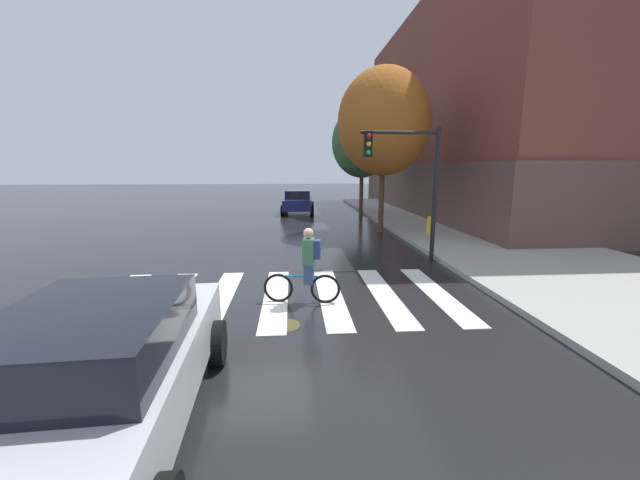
# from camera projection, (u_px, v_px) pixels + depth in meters

# --- Properties ---
(ground_plane) EXTENTS (120.00, 120.00, 0.00)m
(ground_plane) POSITION_uv_depth(u_px,v_px,m) (256.00, 297.00, 8.62)
(ground_plane) COLOR black
(sidewalk) EXTENTS (6.50, 50.00, 0.15)m
(sidewalk) POSITION_uv_depth(u_px,v_px,m) (609.00, 286.00, 9.25)
(sidewalk) COLOR #9E9B93
(sidewalk) RESTS_ON ground
(crosswalk_stripes) EXTENTS (8.22, 4.12, 0.01)m
(crosswalk_stripes) POSITION_uv_depth(u_px,v_px,m) (276.00, 297.00, 8.66)
(crosswalk_stripes) COLOR silver
(crosswalk_stripes) RESTS_ON ground
(manhole_cover) EXTENTS (0.64, 0.64, 0.01)m
(manhole_cover) POSITION_uv_depth(u_px,v_px,m) (283.00, 325.00, 7.10)
(manhole_cover) COLOR #473D1E
(manhole_cover) RESTS_ON ground
(sedan_near) EXTENTS (2.35, 4.69, 1.59)m
(sedan_near) POSITION_uv_depth(u_px,v_px,m) (102.00, 372.00, 3.98)
(sedan_near) COLOR #B7B7BC
(sedan_near) RESTS_ON ground
(sedan_mid) EXTENTS (2.26, 4.46, 1.51)m
(sedan_mid) POSITION_uv_depth(u_px,v_px,m) (298.00, 201.00, 24.35)
(sedan_mid) COLOR navy
(sedan_mid) RESTS_ON ground
(cyclist) EXTENTS (1.70, 0.39, 1.69)m
(cyclist) POSITION_uv_depth(u_px,v_px,m) (307.00, 266.00, 8.12)
(cyclist) COLOR black
(cyclist) RESTS_ON ground
(traffic_light_near) EXTENTS (2.47, 0.28, 4.20)m
(traffic_light_near) POSITION_uv_depth(u_px,v_px,m) (410.00, 171.00, 11.38)
(traffic_light_near) COLOR black
(traffic_light_near) RESTS_ON ground
(fire_hydrant) EXTENTS (0.33, 0.22, 0.78)m
(fire_hydrant) POSITION_uv_depth(u_px,v_px,m) (429.00, 225.00, 15.85)
(fire_hydrant) COLOR gold
(fire_hydrant) RESTS_ON sidewalk
(street_tree_near) EXTENTS (4.11, 4.11, 7.31)m
(street_tree_near) POSITION_uv_depth(u_px,v_px,m) (384.00, 122.00, 16.51)
(street_tree_near) COLOR #4C3823
(street_tree_near) RESTS_ON ground
(street_tree_mid) EXTENTS (3.70, 3.70, 6.58)m
(street_tree_mid) POSITION_uv_depth(u_px,v_px,m) (362.00, 142.00, 22.52)
(street_tree_mid) COLOR #4C3823
(street_tree_mid) RESTS_ON ground
(corner_building) EXTENTS (19.30, 24.08, 12.62)m
(corner_building) POSITION_uv_depth(u_px,v_px,m) (553.00, 116.00, 24.29)
(corner_building) COLOR brown
(corner_building) RESTS_ON ground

